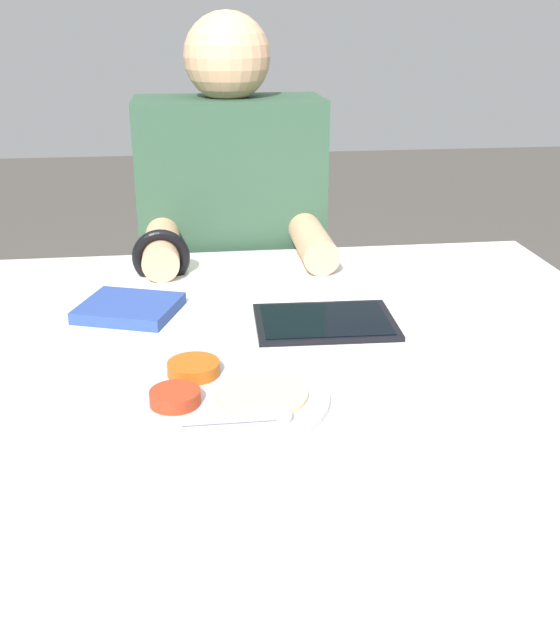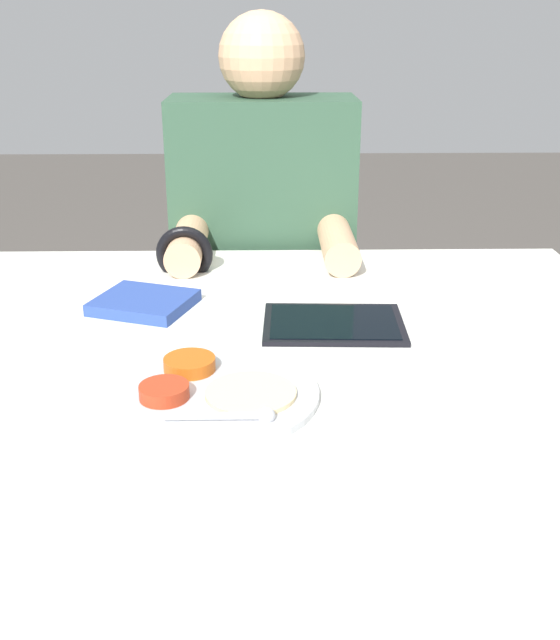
{
  "view_description": "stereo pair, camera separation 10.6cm",
  "coord_description": "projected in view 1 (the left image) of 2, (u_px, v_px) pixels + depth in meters",
  "views": [
    {
      "loc": [
        -0.08,
        -0.98,
        1.19
      ],
      "look_at": [
        0.05,
        -0.01,
        0.79
      ],
      "focal_mm": 42.0,
      "sensor_mm": 36.0,
      "label": 1
    },
    {
      "loc": [
        0.03,
        -0.99,
        1.19
      ],
      "look_at": [
        0.05,
        -0.01,
        0.79
      ],
      "focal_mm": 42.0,
      "sensor_mm": 36.0,
      "label": 2
    }
  ],
  "objects": [
    {
      "name": "tablet_device",
      "position": [
        325.0,
        322.0,
        1.2
      ],
      "size": [
        0.23,
        0.17,
        0.01
      ],
      "color": "black",
      "rests_on": "dining_table"
    },
    {
      "name": "thali_tray",
      "position": [
        221.0,
        395.0,
        0.96
      ],
      "size": [
        0.27,
        0.27,
        0.03
      ],
      "color": "#B7BABF",
      "rests_on": "dining_table"
    },
    {
      "name": "dining_table",
      "position": [
        252.0,
        560.0,
        1.22
      ],
      "size": [
        1.27,
        1.06,
        0.73
      ],
      "color": "silver",
      "rests_on": "ground_plane"
    },
    {
      "name": "person_diner",
      "position": [
        233.0,
        304.0,
        1.75
      ],
      "size": [
        0.41,
        0.42,
        1.2
      ],
      "color": "black",
      "rests_on": "ground_plane"
    },
    {
      "name": "red_notebook",
      "position": [
        129.0,
        309.0,
        1.24
      ],
      "size": [
        0.19,
        0.18,
        0.02
      ],
      "color": "silver",
      "rests_on": "dining_table"
    }
  ]
}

